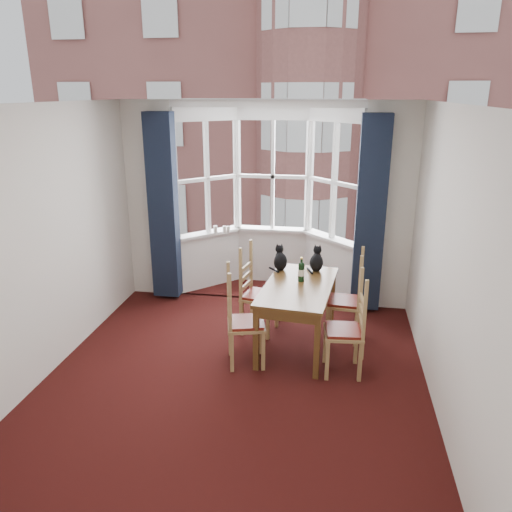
% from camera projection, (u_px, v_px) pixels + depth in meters
% --- Properties ---
extents(floor, '(4.50, 4.50, 0.00)m').
position_uv_depth(floor, '(234.00, 381.00, 5.25)').
color(floor, black).
rests_on(floor, ground).
extents(ceiling, '(4.50, 4.50, 0.00)m').
position_uv_depth(ceiling, '(230.00, 104.00, 4.37)').
color(ceiling, white).
rests_on(ceiling, floor).
extents(wall_left, '(0.00, 4.50, 4.50)m').
position_uv_depth(wall_left, '(41.00, 245.00, 5.12)').
color(wall_left, silver).
rests_on(wall_left, floor).
extents(wall_right, '(0.00, 4.50, 4.50)m').
position_uv_depth(wall_right, '(449.00, 266.00, 4.50)').
color(wall_right, silver).
rests_on(wall_right, floor).
extents(wall_near, '(4.00, 0.00, 4.00)m').
position_uv_depth(wall_near, '(146.00, 383.00, 2.70)').
color(wall_near, silver).
rests_on(wall_near, floor).
extents(wall_back_pier_left, '(0.70, 0.12, 2.80)m').
position_uv_depth(wall_back_pier_left, '(152.00, 201.00, 7.17)').
color(wall_back_pier_left, silver).
rests_on(wall_back_pier_left, floor).
extents(wall_back_pier_right, '(0.70, 0.12, 2.80)m').
position_uv_depth(wall_back_pier_right, '(388.00, 209.00, 6.66)').
color(wall_back_pier_right, silver).
rests_on(wall_back_pier_right, floor).
extents(bay_window, '(2.76, 0.94, 2.80)m').
position_uv_depth(bay_window, '(270.00, 198.00, 7.39)').
color(bay_window, white).
rests_on(bay_window, floor).
extents(curtain_left, '(0.38, 0.22, 2.60)m').
position_uv_depth(curtain_left, '(163.00, 208.00, 6.98)').
color(curtain_left, '#161F33').
rests_on(curtain_left, floor).
extents(curtain_right, '(0.38, 0.22, 2.60)m').
position_uv_depth(curtain_right, '(370.00, 216.00, 6.54)').
color(curtain_right, '#161F33').
rests_on(curtain_right, floor).
extents(dining_table, '(0.90, 1.48, 0.78)m').
position_uv_depth(dining_table, '(298.00, 293.00, 5.78)').
color(dining_table, brown).
rests_on(dining_table, floor).
extents(chair_left_near, '(0.49, 0.51, 0.92)m').
position_uv_depth(chair_left_near, '(238.00, 324.00, 5.46)').
color(chair_left_near, '#A3844F').
rests_on(chair_left_near, floor).
extents(chair_left_far, '(0.47, 0.49, 0.92)m').
position_uv_depth(chair_left_far, '(253.00, 296.00, 6.24)').
color(chair_left_far, '#A3844F').
rests_on(chair_left_far, floor).
extents(chair_right_near, '(0.44, 0.45, 0.92)m').
position_uv_depth(chair_right_near, '(352.00, 332.00, 5.28)').
color(chair_right_near, '#A3844F').
rests_on(chair_right_near, floor).
extents(chair_right_far, '(0.43, 0.45, 0.92)m').
position_uv_depth(chair_right_far, '(351.00, 303.00, 6.01)').
color(chair_right_far, '#A3844F').
rests_on(chair_right_far, floor).
extents(cat_left, '(0.23, 0.27, 0.33)m').
position_uv_depth(cat_left, '(280.00, 260.00, 6.21)').
color(cat_left, black).
rests_on(cat_left, dining_table).
extents(cat_right, '(0.18, 0.25, 0.33)m').
position_uv_depth(cat_right, '(316.00, 261.00, 6.18)').
color(cat_right, black).
rests_on(cat_right, dining_table).
extents(wine_bottle, '(0.07, 0.07, 0.29)m').
position_uv_depth(wine_bottle, '(301.00, 271.00, 5.83)').
color(wine_bottle, black).
rests_on(wine_bottle, dining_table).
extents(candle_tall, '(0.06, 0.06, 0.10)m').
position_uv_depth(candle_tall, '(215.00, 229.00, 7.52)').
color(candle_tall, white).
rests_on(candle_tall, bay_window).
extents(candle_short, '(0.06, 0.06, 0.10)m').
position_uv_depth(candle_short, '(224.00, 229.00, 7.53)').
color(candle_short, white).
rests_on(candle_short, bay_window).
extents(candle_extra, '(0.05, 0.05, 0.09)m').
position_uv_depth(candle_extra, '(228.00, 229.00, 7.54)').
color(candle_extra, white).
rests_on(candle_extra, bay_window).
extents(street, '(80.00, 80.00, 0.00)m').
position_uv_depth(street, '(323.00, 216.00, 37.34)').
color(street, '#333335').
rests_on(street, ground).
extents(tenement_building, '(18.40, 7.80, 15.20)m').
position_uv_depth(tenement_building, '(313.00, 129.00, 17.87)').
color(tenement_building, '#99564F').
rests_on(tenement_building, street).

